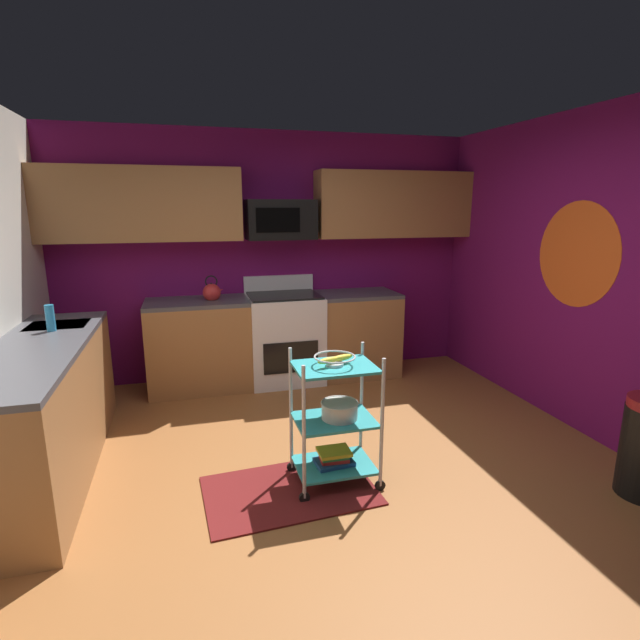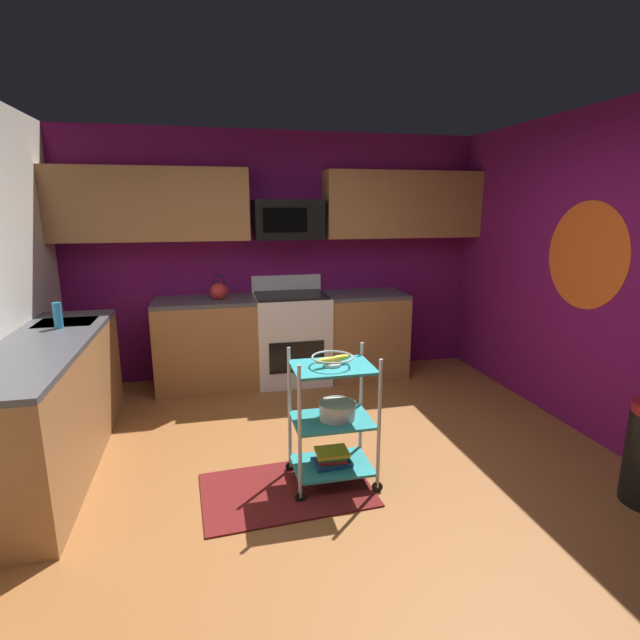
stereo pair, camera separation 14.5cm
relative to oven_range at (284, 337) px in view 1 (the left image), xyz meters
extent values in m
cube|color=#995B2D|center=(-0.08, -2.10, -0.50)|extent=(4.40, 4.80, 0.04)
cube|color=#6B1156|center=(-0.08, 0.33, 0.82)|extent=(4.52, 0.06, 2.60)
cube|color=#6B1156|center=(2.15, -2.10, 0.82)|extent=(0.06, 4.80, 2.60)
cylinder|color=#E5591E|center=(2.12, -1.63, 0.97)|extent=(0.00, 0.86, 0.86)
cube|color=#9E6B3D|center=(-0.08, 0.00, -0.04)|extent=(2.63, 0.60, 0.88)
cube|color=#4C4C51|center=(-0.08, 0.00, 0.42)|extent=(2.63, 0.60, 0.04)
cube|color=#9E6B3D|center=(-1.98, -1.39, -0.04)|extent=(0.60, 2.17, 0.88)
cube|color=#4C4C51|center=(-1.98, -1.39, 0.42)|extent=(0.60, 2.17, 0.04)
cube|color=#B7BABC|center=(-1.98, -0.75, 0.36)|extent=(0.44, 0.36, 0.16)
cube|color=white|center=(0.00, 0.00, -0.02)|extent=(0.76, 0.64, 0.92)
cube|color=black|center=(0.00, -0.33, -0.13)|extent=(0.56, 0.01, 0.32)
cube|color=white|center=(0.00, 0.29, 0.53)|extent=(0.76, 0.06, 0.18)
cube|color=black|center=(0.00, 0.00, 0.45)|extent=(0.72, 0.60, 0.02)
cube|color=#9E6B3D|center=(-1.34, 0.13, 1.37)|extent=(1.88, 0.33, 0.70)
cube|color=#9E6B3D|center=(1.26, 0.13, 1.37)|extent=(1.72, 0.33, 0.70)
cube|color=black|center=(0.00, 0.11, 1.22)|extent=(0.70, 0.38, 0.40)
cube|color=black|center=(-0.06, -0.09, 1.22)|extent=(0.44, 0.01, 0.24)
cylinder|color=silver|center=(-0.33, -2.24, 0.00)|extent=(0.02, 0.02, 0.88)
cylinder|color=black|center=(-0.33, -2.24, -0.44)|extent=(0.07, 0.02, 0.07)
cylinder|color=silver|center=(0.19, -2.24, 0.00)|extent=(0.02, 0.02, 0.88)
cylinder|color=black|center=(0.19, -2.24, -0.44)|extent=(0.07, 0.02, 0.07)
cylinder|color=silver|center=(-0.33, -1.86, 0.00)|extent=(0.02, 0.02, 0.88)
cylinder|color=black|center=(-0.33, -1.86, -0.44)|extent=(0.07, 0.02, 0.07)
cylinder|color=silver|center=(0.19, -1.86, 0.00)|extent=(0.02, 0.02, 0.88)
cylinder|color=black|center=(0.19, -1.86, -0.44)|extent=(0.07, 0.02, 0.07)
cube|color=teal|center=(-0.07, -2.05, -0.36)|extent=(0.52, 0.39, 0.02)
cube|color=teal|center=(-0.07, -2.05, -0.03)|extent=(0.52, 0.39, 0.02)
cube|color=teal|center=(-0.07, -2.05, 0.34)|extent=(0.52, 0.39, 0.02)
torus|color=silver|center=(-0.07, -2.05, 0.41)|extent=(0.27, 0.27, 0.01)
cylinder|color=silver|center=(-0.07, -2.05, 0.36)|extent=(0.12, 0.12, 0.02)
ellipsoid|color=yellow|center=(-0.02, -2.04, 0.40)|extent=(0.17, 0.09, 0.04)
ellipsoid|color=yellow|center=(-0.12, -2.07, 0.40)|extent=(0.17, 0.09, 0.04)
cylinder|color=silver|center=(-0.04, -2.05, 0.04)|extent=(0.24, 0.24, 0.11)
torus|color=silver|center=(-0.04, -2.05, 0.09)|extent=(0.25, 0.25, 0.01)
cube|color=#1E4C8C|center=(-0.07, -2.05, -0.34)|extent=(0.27, 0.19, 0.03)
cube|color=#B22626|center=(-0.07, -2.05, -0.31)|extent=(0.20, 0.14, 0.02)
cube|color=#26723F|center=(-0.07, -2.05, -0.28)|extent=(0.19, 0.14, 0.03)
cube|color=gold|center=(-0.07, -2.05, -0.26)|extent=(0.22, 0.17, 0.02)
sphere|color=red|center=(-0.73, 0.00, 0.51)|extent=(0.18, 0.18, 0.18)
sphere|color=black|center=(-0.73, 0.00, 0.60)|extent=(0.03, 0.03, 0.03)
cone|color=red|center=(-0.65, 0.00, 0.53)|extent=(0.09, 0.04, 0.06)
torus|color=black|center=(-0.73, 0.00, 0.63)|extent=(0.12, 0.01, 0.12)
cylinder|color=#2D8CBF|center=(-1.97, -0.97, 0.54)|extent=(0.06, 0.06, 0.20)
cube|color=maroon|center=(-0.39, -2.10, -0.47)|extent=(1.14, 0.76, 0.01)
camera|label=1|loc=(-0.96, -4.91, 1.36)|focal=27.31mm
camera|label=2|loc=(-0.82, -4.95, 1.36)|focal=27.31mm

